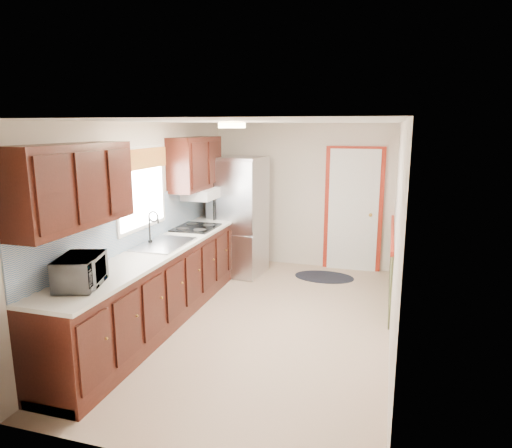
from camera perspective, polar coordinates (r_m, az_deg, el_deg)
The scene contains 8 objects.
room_shell at distance 5.35m, azimuth 0.85°, elevation -0.29°, with size 3.20×5.20×2.52m.
kitchen_run at distance 5.64m, azimuth -12.19°, elevation -4.00°, with size 0.63×4.00×2.20m.
back_wall_trim at distance 7.40m, azimuth 12.96°, elevation 0.42°, with size 1.12×2.30×2.08m.
ceiling_fixture at distance 5.12m, azimuth -3.03°, elevation 12.23°, with size 0.30×0.30×0.06m, color #FFD88C.
microwave at distance 4.37m, azimuth -21.14°, elevation -5.17°, with size 0.51×0.28×0.34m, color white.
refrigerator at distance 7.30m, azimuth -2.20°, elevation 0.99°, with size 0.85×0.82×1.88m.
rug at distance 7.37m, azimuth 8.52°, elevation -6.55°, with size 0.94×0.60×0.01m, color black.
cooktop at distance 6.49m, azimuth -7.51°, elevation -0.43°, with size 0.54×0.65×0.02m, color black.
Camera 1 is at (1.41, -5.03, 2.35)m, focal length 32.00 mm.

